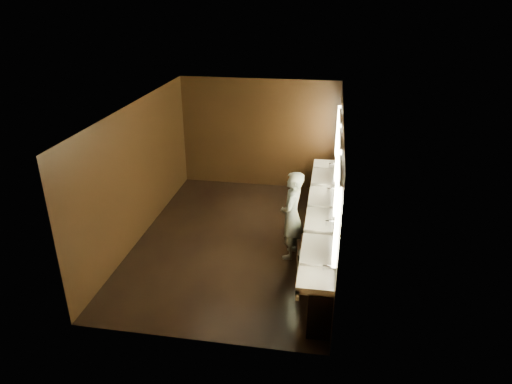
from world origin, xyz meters
The scene contains 10 objects.
floor centered at (0.00, 0.00, 0.00)m, with size 6.00×6.00×0.00m, color black.
ceiling centered at (0.00, 0.00, 2.80)m, with size 4.00×6.00×0.02m, color #2D2D2B.
wall_back centered at (0.00, 3.00, 1.40)m, with size 4.00×0.02×2.80m, color black.
wall_front centered at (0.00, -3.00, 1.40)m, with size 4.00×0.02×2.80m, color black.
wall_left centered at (-2.00, 0.00, 1.40)m, with size 0.02×6.00×2.80m, color black.
wall_right centered at (2.00, 0.00, 1.40)m, with size 0.02×6.00×2.80m, color black.
sink_counter centered at (1.79, 0.00, 0.50)m, with size 0.55×5.40×1.01m.
mirror_band centered at (1.98, 0.00, 1.75)m, with size 0.06×5.03×1.15m.
person centered at (1.18, -0.40, 0.88)m, with size 0.64×0.42×1.76m, color #85A8C7.
trash_bin centered at (1.58, -1.30, 0.31)m, with size 0.40×0.40×0.62m, color black.
Camera 1 is at (1.78, -8.09, 4.83)m, focal length 32.00 mm.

